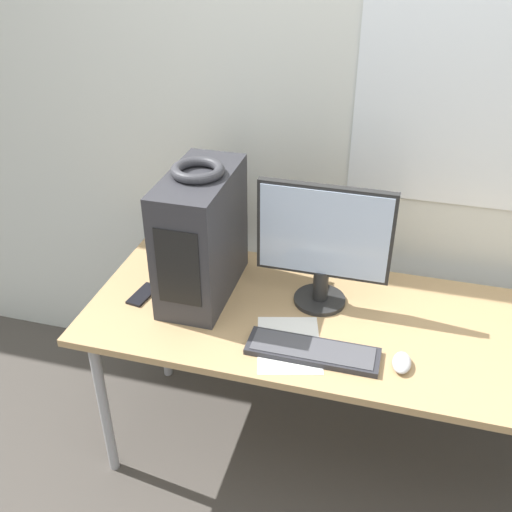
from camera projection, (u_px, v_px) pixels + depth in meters
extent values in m
cube|color=silver|center=(387.00, 104.00, 2.19)|extent=(8.00, 0.06, 2.70)
cube|color=white|center=(484.00, 26.00, 1.94)|extent=(0.79, 0.01, 1.29)
cube|color=tan|center=(354.00, 326.00, 2.12)|extent=(1.93, 0.73, 0.03)
cylinder|color=#99999E|center=(104.00, 406.00, 2.28)|extent=(0.04, 0.04, 0.69)
cylinder|color=#99999E|center=(163.00, 317.00, 2.75)|extent=(0.04, 0.04, 0.69)
cube|color=#2D2D33|center=(201.00, 236.00, 2.16)|extent=(0.22, 0.45, 0.48)
cube|color=black|center=(178.00, 269.00, 1.98)|extent=(0.15, 0.00, 0.29)
torus|color=#333338|center=(198.00, 170.00, 2.03)|extent=(0.19, 0.19, 0.04)
cylinder|color=black|center=(320.00, 300.00, 2.22)|extent=(0.19, 0.19, 0.02)
cylinder|color=black|center=(321.00, 285.00, 2.18)|extent=(0.06, 0.06, 0.12)
cube|color=black|center=(324.00, 232.00, 2.07)|extent=(0.48, 0.03, 0.35)
cube|color=silver|center=(323.00, 234.00, 2.05)|extent=(0.45, 0.00, 0.32)
cube|color=#28282D|center=(313.00, 351.00, 1.97)|extent=(0.44, 0.13, 0.02)
cube|color=#47474C|center=(313.00, 349.00, 1.96)|extent=(0.40, 0.11, 0.00)
ellipsoid|color=#B2B2B7|center=(402.00, 363.00, 1.91)|extent=(0.06, 0.10, 0.03)
cube|color=black|center=(143.00, 295.00, 2.25)|extent=(0.08, 0.15, 0.01)
cube|color=white|center=(289.00, 344.00, 2.01)|extent=(0.28, 0.34, 0.00)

